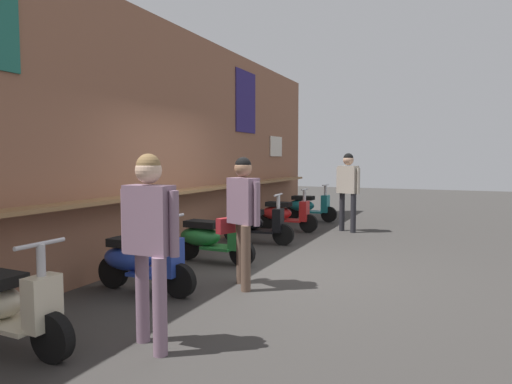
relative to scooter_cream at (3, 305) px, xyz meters
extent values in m
plane|color=#383533|center=(3.48, -1.08, -0.39)|extent=(38.24, 38.24, 0.00)
cube|color=#8C5B44|center=(3.48, 0.94, 1.53)|extent=(13.66, 0.25, 3.85)
cube|color=olive|center=(3.48, 0.64, 0.69)|extent=(12.29, 0.36, 0.05)
cube|color=navy|center=(6.60, 0.80, 2.49)|extent=(0.99, 0.02, 1.35)
cube|color=beige|center=(8.43, 0.80, 1.55)|extent=(0.80, 0.03, 0.51)
cube|color=beige|center=(0.00, -0.18, -0.14)|extent=(0.39, 0.51, 0.04)
cube|color=beige|center=(-0.01, -0.48, 0.08)|extent=(0.28, 0.17, 0.44)
cylinder|color=#B7B7BC|center=(-0.01, -0.48, 0.21)|extent=(0.07, 0.07, 0.70)
cylinder|color=#B7B7BC|center=(-0.01, -0.48, 0.56)|extent=(0.46, 0.05, 0.04)
cylinder|color=black|center=(-0.01, -0.58, -0.19)|extent=(0.11, 0.40, 0.40)
ellipsoid|color=#233D9E|center=(1.82, 0.17, 0.01)|extent=(0.39, 0.70, 0.30)
cube|color=black|center=(1.82, 0.12, 0.21)|extent=(0.31, 0.55, 0.10)
cube|color=#233D9E|center=(1.81, -0.18, -0.14)|extent=(0.39, 0.50, 0.04)
cube|color=#233D9E|center=(1.81, -0.48, 0.08)|extent=(0.28, 0.16, 0.44)
cylinder|color=#B7B7BC|center=(1.81, -0.48, 0.21)|extent=(0.07, 0.07, 0.70)
cylinder|color=#B7B7BC|center=(1.81, -0.48, 0.56)|extent=(0.46, 0.04, 0.04)
cylinder|color=black|center=(1.81, -0.58, -0.19)|extent=(0.10, 0.40, 0.40)
cylinder|color=black|center=(1.82, 0.42, -0.19)|extent=(0.10, 0.40, 0.40)
ellipsoid|color=#237533|center=(3.53, 0.17, 0.01)|extent=(0.40, 0.71, 0.30)
cube|color=black|center=(3.53, 0.12, 0.21)|extent=(0.32, 0.56, 0.10)
cube|color=#237533|center=(3.52, -0.18, -0.14)|extent=(0.40, 0.51, 0.04)
cube|color=#237533|center=(3.51, -0.48, 0.08)|extent=(0.28, 0.17, 0.44)
cylinder|color=#B7B7BC|center=(3.51, -0.48, 0.21)|extent=(0.07, 0.07, 0.70)
cylinder|color=#B7B7BC|center=(3.51, -0.48, 0.56)|extent=(0.46, 0.05, 0.04)
cylinder|color=black|center=(3.50, -0.58, -0.19)|extent=(0.11, 0.40, 0.40)
cylinder|color=black|center=(3.54, 0.42, -0.19)|extent=(0.11, 0.40, 0.40)
ellipsoid|color=black|center=(5.23, 0.17, 0.01)|extent=(0.43, 0.73, 0.30)
cube|color=black|center=(5.23, 0.12, 0.21)|extent=(0.34, 0.57, 0.10)
cube|color=black|center=(5.25, -0.18, -0.14)|extent=(0.42, 0.53, 0.04)
cube|color=black|center=(5.28, -0.48, 0.08)|extent=(0.29, 0.18, 0.44)
cylinder|color=#B7B7BC|center=(5.28, -0.48, 0.21)|extent=(0.07, 0.07, 0.70)
cylinder|color=#B7B7BC|center=(5.28, -0.48, 0.56)|extent=(0.46, 0.07, 0.04)
cylinder|color=black|center=(5.28, -0.58, -0.19)|extent=(0.13, 0.41, 0.40)
cylinder|color=black|center=(5.21, 0.42, -0.19)|extent=(0.13, 0.41, 0.40)
ellipsoid|color=red|center=(6.87, 0.17, 0.01)|extent=(0.39, 0.71, 0.30)
cube|color=black|center=(6.87, 0.12, 0.21)|extent=(0.31, 0.56, 0.10)
cube|color=red|center=(6.88, -0.18, -0.14)|extent=(0.39, 0.51, 0.04)
cube|color=red|center=(6.88, -0.48, 0.08)|extent=(0.28, 0.17, 0.44)
cylinder|color=#B7B7BC|center=(6.88, -0.48, 0.21)|extent=(0.07, 0.07, 0.70)
cylinder|color=#B7B7BC|center=(6.88, -0.48, 0.56)|extent=(0.46, 0.04, 0.04)
cylinder|color=black|center=(6.88, -0.58, -0.19)|extent=(0.11, 0.40, 0.40)
cylinder|color=black|center=(6.86, 0.42, -0.19)|extent=(0.11, 0.40, 0.40)
ellipsoid|color=#197075|center=(8.66, 0.17, 0.01)|extent=(0.40, 0.71, 0.30)
cube|color=black|center=(8.66, 0.12, 0.21)|extent=(0.32, 0.56, 0.10)
cube|color=#197075|center=(8.65, -0.18, -0.14)|extent=(0.39, 0.51, 0.04)
cube|color=#197075|center=(8.64, -0.48, 0.08)|extent=(0.28, 0.17, 0.44)
cylinder|color=#B7B7BC|center=(8.64, -0.48, 0.21)|extent=(0.07, 0.07, 0.70)
cylinder|color=#B7B7BC|center=(8.64, -0.48, 0.56)|extent=(0.46, 0.05, 0.04)
cylinder|color=black|center=(8.64, -0.58, -0.19)|extent=(0.11, 0.40, 0.40)
cylinder|color=black|center=(8.67, 0.42, -0.19)|extent=(0.11, 0.40, 0.40)
cylinder|color=brown|center=(2.36, -1.18, 0.02)|extent=(0.12, 0.12, 0.81)
cylinder|color=brown|center=(2.66, -0.97, 0.02)|extent=(0.12, 0.12, 0.81)
cube|color=gray|center=(2.51, -1.07, 0.71)|extent=(0.34, 0.45, 0.57)
sphere|color=#A37556|center=(2.51, -1.07, 1.12)|extent=(0.22, 0.22, 0.22)
sphere|color=black|center=(2.51, -1.07, 1.16)|extent=(0.20, 0.20, 0.20)
cylinder|color=gray|center=(2.42, -1.30, 0.69)|extent=(0.08, 0.08, 0.54)
cylinder|color=gray|center=(2.60, -0.85, 0.69)|extent=(0.08, 0.08, 0.54)
cube|color=maroon|center=(2.61, -0.77, 0.37)|extent=(0.28, 0.19, 0.20)
cylinder|color=#232328|center=(7.43, -1.19, 0.04)|extent=(0.12, 0.12, 0.86)
cylinder|color=#232328|center=(7.27, -1.48, 0.04)|extent=(0.12, 0.12, 0.86)
cube|color=#ADA393|center=(7.35, -1.34, 0.77)|extent=(0.33, 0.47, 0.61)
sphere|color=tan|center=(7.35, -1.34, 1.21)|extent=(0.23, 0.23, 0.23)
sphere|color=black|center=(7.35, -1.34, 1.25)|extent=(0.21, 0.21, 0.21)
cylinder|color=#ADA393|center=(7.44, -1.10, 0.75)|extent=(0.08, 0.08, 0.57)
cylinder|color=#ADA393|center=(7.26, -1.57, 0.75)|extent=(0.08, 0.08, 0.57)
cylinder|color=gray|center=(0.61, -0.98, 0.02)|extent=(0.12, 0.12, 0.82)
cylinder|color=gray|center=(0.44, -1.29, 0.02)|extent=(0.12, 0.12, 0.82)
cube|color=gray|center=(0.53, -1.14, 0.73)|extent=(0.21, 0.42, 0.58)
sphere|color=beige|center=(0.53, -1.14, 1.14)|extent=(0.22, 0.22, 0.22)
sphere|color=olive|center=(0.53, -1.14, 1.18)|extent=(0.21, 0.21, 0.21)
cylinder|color=gray|center=(0.52, -0.89, 0.70)|extent=(0.08, 0.08, 0.55)
cylinder|color=gray|center=(0.53, -1.38, 0.70)|extent=(0.08, 0.08, 0.55)
camera|label=1|loc=(-2.55, -3.48, 1.24)|focal=31.57mm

